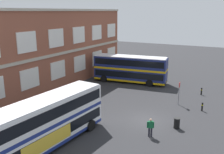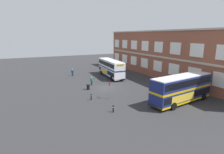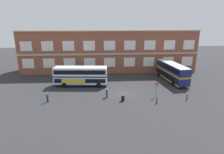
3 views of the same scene
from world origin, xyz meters
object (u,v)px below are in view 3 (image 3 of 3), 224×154
object	(u,v)px
second_passenger	(107,93)
safety_bollard_west	(187,97)
bus_stand_flag	(157,88)
station_litter_bin	(123,98)
double_decker_middle	(172,72)
double_decker_near	(81,76)
safety_bollard_east	(157,101)
waiting_passenger	(47,97)

from	to	relation	value
second_passenger	safety_bollard_west	world-z (taller)	second_passenger
bus_stand_flag	safety_bollard_west	bearing A→B (deg)	-19.78
bus_stand_flag	station_litter_bin	xyz separation A→B (m)	(-6.27, -1.40, -1.12)
second_passenger	double_decker_middle	bearing A→B (deg)	29.96
bus_stand_flag	double_decker_middle	bearing A→B (deg)	55.67
double_decker_near	station_litter_bin	bearing A→B (deg)	-46.59
double_decker_middle	safety_bollard_east	bearing A→B (deg)	-120.17
bus_stand_flag	safety_bollard_east	size ratio (longest dim) A/B	2.84
waiting_passenger	station_litter_bin	xyz separation A→B (m)	(12.90, -0.28, -0.41)
second_passenger	safety_bollard_east	world-z (taller)	second_passenger
bus_stand_flag	safety_bollard_west	distance (m)	5.43
double_decker_middle	second_passenger	bearing A→B (deg)	-150.04
waiting_passenger	station_litter_bin	bearing A→B (deg)	-1.26
double_decker_near	double_decker_middle	bearing A→B (deg)	5.45
station_litter_bin	safety_bollard_east	world-z (taller)	station_litter_bin
safety_bollard_east	safety_bollard_west	bearing A→B (deg)	9.93
station_litter_bin	safety_bollard_east	xyz separation A→B (m)	(5.56, -1.40, -0.03)
double_decker_middle	safety_bollard_west	world-z (taller)	double_decker_middle
double_decker_middle	safety_bollard_west	xyz separation A→B (m)	(-1.11, -10.74, -1.66)
waiting_passenger	second_passenger	xyz separation A→B (m)	(10.18, 1.35, 0.00)
bus_stand_flag	station_litter_bin	distance (m)	6.52
double_decker_near	safety_bollard_east	world-z (taller)	double_decker_near
double_decker_middle	station_litter_bin	xyz separation A→B (m)	(-12.38, -10.34, -1.63)
safety_bollard_east	second_passenger	bearing A→B (deg)	159.91
waiting_passenger	second_passenger	size ratio (longest dim) A/B	1.00
double_decker_middle	second_passenger	xyz separation A→B (m)	(-15.10, -8.71, -1.22)
double_decker_near	bus_stand_flag	distance (m)	15.86
safety_bollard_west	station_litter_bin	bearing A→B (deg)	177.98
second_passenger	waiting_passenger	bearing A→B (deg)	-172.45
waiting_passenger	safety_bollard_east	bearing A→B (deg)	-5.20
second_passenger	safety_bollard_east	xyz separation A→B (m)	(8.28, -3.03, -0.44)
double_decker_middle	waiting_passenger	bearing A→B (deg)	-158.31
double_decker_near	waiting_passenger	bearing A→B (deg)	-121.40
bus_stand_flag	safety_bollard_west	world-z (taller)	bus_stand_flag
double_decker_middle	waiting_passenger	size ratio (longest dim) A/B	6.62
second_passenger	bus_stand_flag	world-z (taller)	bus_stand_flag
double_decker_near	safety_bollard_east	xyz separation A→B (m)	(13.51, -9.80, -1.66)
double_decker_middle	double_decker_near	bearing A→B (deg)	-174.55
double_decker_middle	bus_stand_flag	xyz separation A→B (m)	(-6.11, -8.94, -0.51)
station_litter_bin	safety_bollard_east	distance (m)	5.73
double_decker_near	station_litter_bin	xyz separation A→B (m)	(7.95, -8.40, -1.63)
bus_stand_flag	double_decker_near	bearing A→B (deg)	153.79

